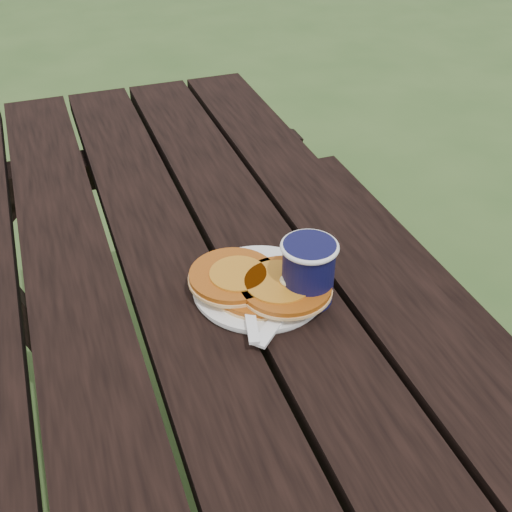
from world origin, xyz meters
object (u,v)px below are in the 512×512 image
object	(u,v)px
plate	(260,288)
pancake_stack	(261,283)
picnic_table	(204,477)
coffee_cup	(308,268)

from	to	relation	value
plate	pancake_stack	world-z (taller)	pancake_stack
plate	pancake_stack	size ratio (longest dim) A/B	1.00
picnic_table	pancake_stack	bearing A→B (deg)	6.10
picnic_table	pancake_stack	size ratio (longest dim) A/B	9.08
pancake_stack	coffee_cup	xyz separation A→B (m)	(0.06, -0.03, 0.03)
plate	coffee_cup	xyz separation A→B (m)	(0.06, -0.04, 0.05)
picnic_table	pancake_stack	distance (m)	0.42
pancake_stack	plate	bearing A→B (deg)	72.88
coffee_cup	plate	bearing A→B (deg)	145.17
picnic_table	plate	world-z (taller)	plate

